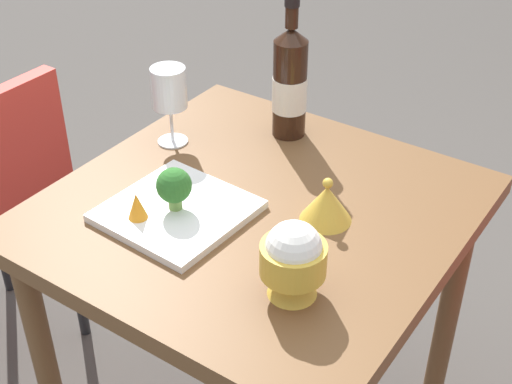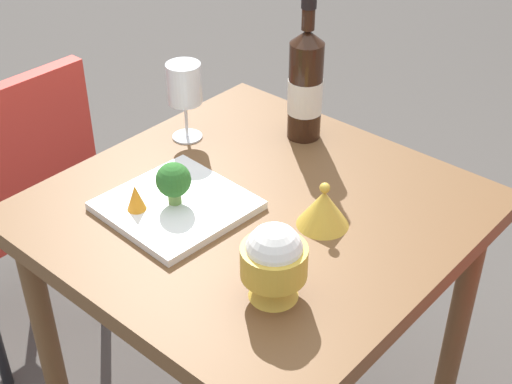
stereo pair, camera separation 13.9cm
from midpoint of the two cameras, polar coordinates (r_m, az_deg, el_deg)
dining_table at (r=1.47m, az=-2.71°, el=-4.41°), size 0.77×0.77×0.74m
wine_bottle at (r=1.59m, az=0.16°, el=8.59°), size 0.08×0.08×0.32m
wine_glass at (r=1.57m, az=-9.45°, el=7.91°), size 0.08×0.08×0.18m
rice_bowl at (r=1.16m, az=-0.47°, el=-5.43°), size 0.11×0.11×0.14m
rice_bowl_lid at (r=1.35m, az=2.67°, el=-0.99°), size 0.10×0.10×0.09m
serving_plate at (r=1.40m, az=-9.11°, el=-1.60°), size 0.26×0.26×0.02m
broccoli_floret at (r=1.36m, az=-9.42°, el=0.35°), size 0.07×0.07×0.09m
carrot_garnish_left at (r=1.36m, az=-12.30°, el=-1.18°), size 0.04×0.04×0.05m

